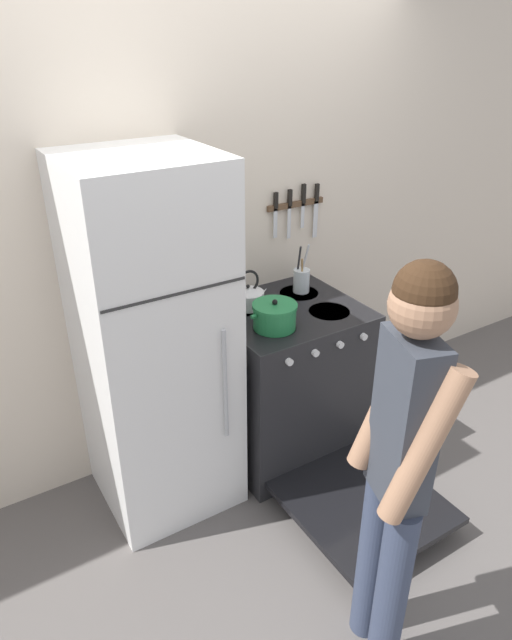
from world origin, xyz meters
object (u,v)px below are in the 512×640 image
at_px(stove_range, 289,384).
at_px(tea_kettle, 248,296).
at_px(dutch_oven_pot, 275,316).
at_px(person, 399,463).
at_px(utensil_jar, 301,280).
at_px(refrigerator, 154,345).

height_order(stove_range, tea_kettle, tea_kettle).
height_order(dutch_oven_pot, person, person).
distance_m(stove_range, dutch_oven_pot, 0.57).
relative_size(stove_range, utensil_jar, 5.03).
bearing_deg(tea_kettle, person, -100.10).
xyz_separation_m(refrigerator, stove_range, (0.76, -0.07, -0.45)).
height_order(dutch_oven_pot, tea_kettle, tea_kettle).
relative_size(refrigerator, utensil_jar, 6.38).
xyz_separation_m(stove_range, person, (-0.41, -1.22, 0.52)).
xyz_separation_m(utensil_jar, person, (-0.61, -1.40, -0.02)).
relative_size(refrigerator, tea_kettle, 8.34).
relative_size(dutch_oven_pot, person, 0.16).
bearing_deg(refrigerator, tea_kettle, 10.55).
relative_size(stove_range, person, 0.84).
height_order(refrigerator, tea_kettle, refrigerator).
bearing_deg(utensil_jar, refrigerator, -172.92).
bearing_deg(dutch_oven_pot, person, -101.87).
bearing_deg(person, dutch_oven_pot, 6.27).
height_order(tea_kettle, person, person).
distance_m(utensil_jar, person, 1.53).
relative_size(tea_kettle, utensil_jar, 0.77).
xyz_separation_m(dutch_oven_pot, utensil_jar, (0.37, 0.29, 0.01)).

